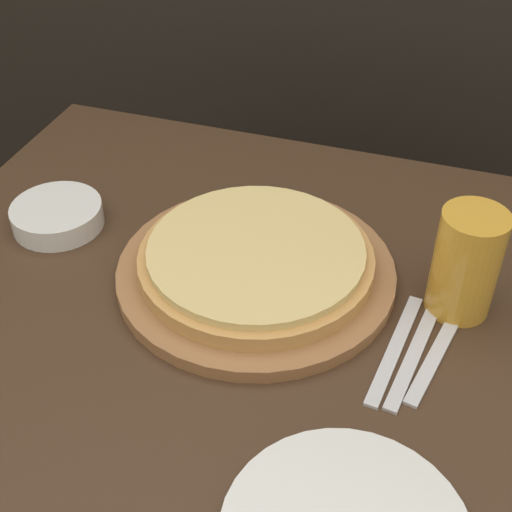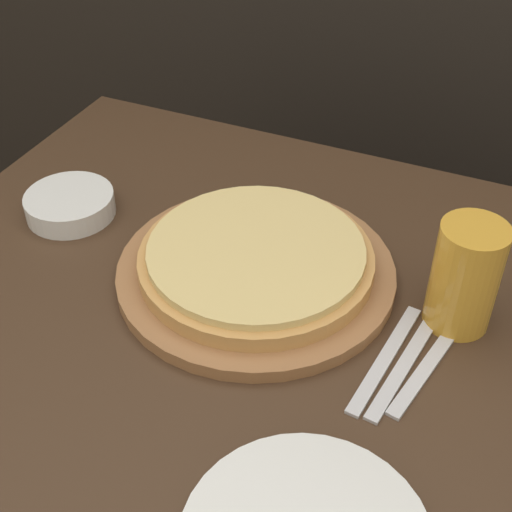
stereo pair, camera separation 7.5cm
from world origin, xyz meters
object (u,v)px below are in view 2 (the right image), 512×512
object	(u,v)px
beer_glass	(466,272)
spoon	(424,370)
pizza_on_board	(256,264)
side_bowl	(70,205)
fork	(385,358)
dinner_knife	(405,364)

from	to	relation	value
beer_glass	spoon	xyz separation A→B (m)	(-0.02, -0.11, -0.08)
pizza_on_board	spoon	world-z (taller)	pizza_on_board
beer_glass	side_bowl	xyz separation A→B (m)	(-0.61, -0.01, -0.07)
fork	dinner_knife	bearing A→B (deg)	0.00
pizza_on_board	side_bowl	xyz separation A→B (m)	(-0.33, 0.02, -0.01)
beer_glass	fork	world-z (taller)	beer_glass
beer_glass	dinner_knife	xyz separation A→B (m)	(-0.04, -0.11, -0.08)
fork	spoon	xyz separation A→B (m)	(0.05, 0.00, 0.00)
fork	spoon	world-z (taller)	same
beer_glass	side_bowl	size ratio (longest dim) A/B	1.09
pizza_on_board	dinner_knife	world-z (taller)	pizza_on_board
spoon	dinner_knife	bearing A→B (deg)	180.00
pizza_on_board	spoon	xyz separation A→B (m)	(0.26, -0.08, -0.02)
beer_glass	fork	size ratio (longest dim) A/B	0.74
side_bowl	dinner_knife	world-z (taller)	side_bowl
pizza_on_board	fork	distance (m)	0.23
dinner_knife	spoon	size ratio (longest dim) A/B	1.18
dinner_knife	side_bowl	bearing A→B (deg)	169.97
dinner_knife	fork	bearing A→B (deg)	180.00
fork	dinner_knife	distance (m)	0.02
side_bowl	fork	size ratio (longest dim) A/B	0.68
side_bowl	dinner_knife	size ratio (longest dim) A/B	0.68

